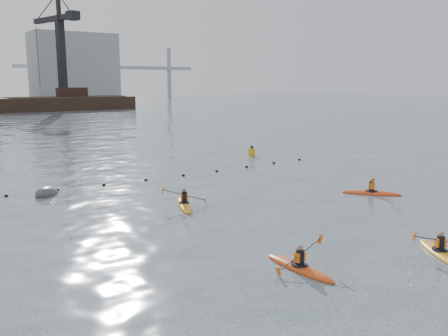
{
  "coord_description": "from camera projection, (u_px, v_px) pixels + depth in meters",
  "views": [
    {
      "loc": [
        -12.66,
        -7.79,
        6.9
      ],
      "look_at": [
        -0.22,
        10.64,
        2.8
      ],
      "focal_mm": 38.0,
      "sensor_mm": 36.0,
      "label": 1
    }
  ],
  "objects": [
    {
      "name": "kayaker_1",
      "position": [
        440.0,
        252.0,
        19.11
      ],
      "size": [
        2.38,
        3.24,
        1.09
      ],
      "rotation": [
        0.0,
        0.0,
        -0.56
      ],
      "color": "orange",
      "rests_on": "ground"
    },
    {
      "name": "kayaker_0",
      "position": [
        300.0,
        267.0,
        17.58
      ],
      "size": [
        2.33,
        3.41,
        1.26
      ],
      "rotation": [
        0.0,
        0.0,
        0.04
      ],
      "color": "#CA4013",
      "rests_on": "ground"
    },
    {
      "name": "mooring_buoy",
      "position": [
        47.0,
        194.0,
        29.22
      ],
      "size": [
        2.33,
        2.36,
        1.38
      ],
      "primitive_type": "ellipsoid",
      "rotation": [
        0.0,
        0.21,
        0.81
      ],
      "color": "#393C3E",
      "rests_on": "ground"
    },
    {
      "name": "kayaker_4",
      "position": [
        371.0,
        192.0,
        29.29
      ],
      "size": [
        2.93,
        3.16,
        1.39
      ],
      "rotation": [
        0.0,
        0.0,
        3.87
      ],
      "color": "red",
      "rests_on": "ground"
    },
    {
      "name": "kayaker_3",
      "position": [
        184.0,
        204.0,
        26.52
      ],
      "size": [
        2.35,
        3.63,
        1.29
      ],
      "rotation": [
        0.0,
        0.0,
        -0.39
      ],
      "color": "orange",
      "rests_on": "ground"
    },
    {
      "name": "float_line",
      "position": [
        124.0,
        182.0,
        32.65
      ],
      "size": [
        33.24,
        0.73,
        0.24
      ],
      "color": "black",
      "rests_on": "ground"
    },
    {
      "name": "ground",
      "position": [
        423.0,
        309.0,
        14.56
      ],
      "size": [
        400.0,
        400.0,
        0.0
      ],
      "primitive_type": "plane",
      "color": "#343F4C",
      "rests_on": "ground"
    },
    {
      "name": "nav_buoy",
      "position": [
        252.0,
        152.0,
        44.26
      ],
      "size": [
        0.66,
        0.66,
        1.2
      ],
      "color": "gold",
      "rests_on": "ground"
    }
  ]
}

